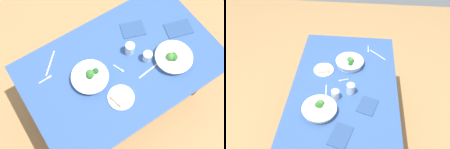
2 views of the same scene
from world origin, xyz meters
TOP-DOWN VIEW (x-y plane):
  - ground_plane at (0.00, 0.00)m, footprint 6.00×6.00m
  - dining_table at (0.00, 0.00)m, footprint 1.47×0.93m
  - broccoli_bowl_far at (-0.34, 0.17)m, footprint 0.28×0.28m
  - broccoli_bowl_near at (0.25, -0.03)m, footprint 0.27×0.27m
  - bread_side_plate at (0.15, 0.21)m, footprint 0.19×0.19m
  - water_glass_center at (-0.11, -0.06)m, footprint 0.07×0.07m
  - water_glass_side at (-0.18, 0.06)m, footprint 0.07×0.07m
  - fork_by_far_bowl at (0.52, -0.20)m, footprint 0.10×0.01m
  - fork_by_near_bowl at (0.04, 0.02)m, footprint 0.04×0.09m
  - table_knife_left at (-0.14, 0.15)m, footprint 0.18×0.03m
  - table_knife_right at (0.44, -0.30)m, footprint 0.15×0.15m
  - napkin_folded_upper at (-0.25, -0.21)m, footprint 0.22×0.19m
  - napkin_folded_lower at (-0.55, -0.01)m, footprint 0.24×0.19m

SIDE VIEW (x-z plane):
  - ground_plane at x=0.00m, z-range 0.00..0.00m
  - dining_table at x=0.00m, z-range 0.25..0.98m
  - table_knife_left at x=-0.14m, z-range 0.72..0.73m
  - table_knife_right at x=0.44m, z-range 0.72..0.73m
  - fork_by_near_bowl at x=0.04m, z-range 0.72..0.73m
  - fork_by_far_bowl at x=0.52m, z-range 0.72..0.73m
  - napkin_folded_upper at x=-0.25m, z-range 0.72..0.73m
  - napkin_folded_lower at x=-0.55m, z-range 0.72..0.73m
  - bread_side_plate at x=0.15m, z-range 0.72..0.76m
  - broccoli_bowl_far at x=-0.34m, z-range 0.71..0.80m
  - broccoli_bowl_near at x=0.25m, z-range 0.71..0.80m
  - water_glass_side at x=-0.18m, z-range 0.72..0.80m
  - water_glass_center at x=-0.11m, z-range 0.72..0.81m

